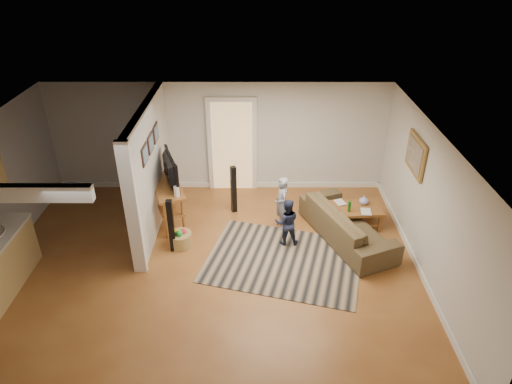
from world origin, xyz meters
TOP-DOWN VIEW (x-y plane):
  - ground at (0.00, 0.00)m, footprint 7.50×7.50m
  - room_shell at (-1.07, 0.43)m, footprint 7.54×6.02m
  - area_rug at (1.35, 0.19)m, footprint 3.18×2.66m
  - sofa at (2.60, 0.90)m, footprint 1.72×2.46m
  - coffee_table at (2.81, 1.36)m, footprint 1.16×0.74m
  - tv_console at (-0.93, 1.51)m, footprint 0.95×1.45m
  - speaker_left at (-0.72, 0.50)m, footprint 0.11×0.11m
  - speaker_right at (0.37, 1.89)m, footprint 0.14×0.14m
  - toy_basket at (-0.60, 0.64)m, footprint 0.43×0.43m
  - child at (1.34, 1.28)m, footprint 0.36×0.46m
  - toddler at (1.42, 0.73)m, footprint 0.48×0.38m

SIDE VIEW (x-z plane):
  - ground at x=0.00m, z-range 0.00..0.00m
  - sofa at x=2.60m, z-range -0.33..0.33m
  - child at x=1.34m, z-range -0.56..0.56m
  - toddler at x=1.42m, z-range -0.48..0.48m
  - area_rug at x=1.35m, z-range 0.00..0.01m
  - toy_basket at x=-0.60m, z-range -0.03..0.35m
  - coffee_table at x=2.81m, z-range 0.01..0.67m
  - speaker_right at x=0.37m, z-range 0.00..1.07m
  - speaker_left at x=-0.72m, z-range 0.00..1.09m
  - tv_console at x=-0.93m, z-range 0.19..1.37m
  - room_shell at x=-1.07m, z-range 0.20..2.72m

